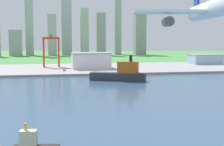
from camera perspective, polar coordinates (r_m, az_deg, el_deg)
ground_plane at (r=235.76m, az=-4.26°, el=-3.95°), size 2400.00×2400.00×0.00m
water_bay at (r=177.41m, az=-2.23°, el=-7.31°), size 840.00×360.00×0.15m
industrial_pier at (r=423.44m, az=-6.93°, el=0.71°), size 840.00×140.00×2.50m
airplane_landing at (r=73.43m, az=17.15°, el=10.45°), size 34.55×38.64×12.50m
container_barge at (r=315.57m, az=1.54°, el=-0.11°), size 53.45×31.69×24.36m
tugboat_small at (r=122.78m, az=-13.34°, el=-12.09°), size 16.71×6.54×11.37m
port_crane_red at (r=436.48m, az=-10.42°, el=4.83°), size 21.60×37.91×41.68m
warehouse_main at (r=414.82m, az=-3.68°, el=2.16°), size 47.36×36.36×19.63m
warehouse_annex at (r=503.14m, az=15.62°, el=2.33°), size 43.71×33.90×13.99m
distant_skyline at (r=763.92m, az=-6.63°, el=7.22°), size 347.12×67.91×157.85m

